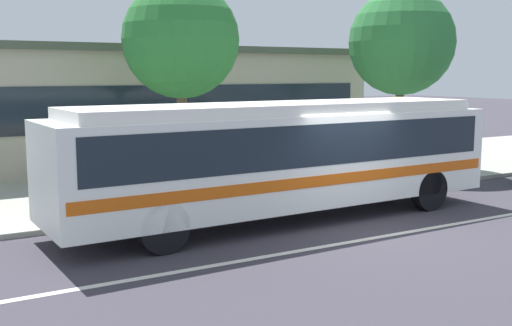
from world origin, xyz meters
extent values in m
plane|color=#39353F|center=(0.00, 0.00, 0.00)|extent=(120.00, 120.00, 0.00)
cube|color=#9B9E90|center=(0.00, 6.86, 0.06)|extent=(60.00, 8.00, 0.12)
cube|color=silver|center=(0.00, -0.80, 0.00)|extent=(56.00, 0.16, 0.01)
cube|color=white|center=(-1.02, 1.51, 1.44)|extent=(10.75, 2.70, 2.03)
cube|color=white|center=(-1.02, 1.51, 2.57)|extent=(9.89, 2.39, 0.24)
cube|color=#19232D|center=(-1.02, 1.51, 1.84)|extent=(10.11, 2.71, 0.89)
cube|color=#CD560F|center=(-1.02, 1.51, 1.07)|extent=(10.54, 2.72, 0.24)
cube|color=#19232D|center=(4.28, 1.65, 1.84)|extent=(0.18, 2.12, 0.97)
cylinder|color=black|center=(2.59, 2.67, 0.50)|extent=(1.01, 0.31, 1.00)
cylinder|color=black|center=(2.64, 0.54, 0.50)|extent=(1.01, 0.31, 1.00)
cylinder|color=black|center=(-4.47, 2.48, 0.50)|extent=(1.01, 0.31, 1.00)
cylinder|color=black|center=(-4.41, 0.35, 0.50)|extent=(1.01, 0.31, 1.00)
cylinder|color=#7D5E5C|center=(3.83, 3.72, 0.53)|extent=(0.14, 0.14, 0.81)
cylinder|color=#7D5E5C|center=(3.99, 3.74, 0.53)|extent=(0.14, 0.14, 0.81)
cylinder|color=red|center=(3.91, 3.73, 1.21)|extent=(0.38, 0.38, 0.56)
sphere|color=#C0A292|center=(3.91, 3.73, 1.61)|extent=(0.24, 0.24, 0.24)
cylinder|color=navy|center=(1.27, 3.80, 0.56)|extent=(0.14, 0.14, 0.87)
cylinder|color=navy|center=(1.25, 3.64, 0.56)|extent=(0.14, 0.14, 0.87)
cylinder|color=red|center=(1.26, 3.72, 1.32)|extent=(0.39, 0.39, 0.65)
sphere|color=#C28491|center=(1.26, 3.72, 1.75)|extent=(0.21, 0.21, 0.21)
cylinder|color=navy|center=(-3.51, 4.71, 0.55)|extent=(0.14, 0.14, 0.87)
cylinder|color=navy|center=(-3.49, 4.87, 0.55)|extent=(0.14, 0.14, 0.87)
cylinder|color=gold|center=(-3.50, 4.79, 1.30)|extent=(0.38, 0.38, 0.62)
sphere|color=tan|center=(-3.50, 4.79, 1.72)|extent=(0.22, 0.22, 0.22)
cylinder|color=gray|center=(4.36, 3.57, 1.35)|extent=(0.08, 0.08, 2.46)
cube|color=yellow|center=(4.36, 3.57, 2.38)|extent=(0.06, 0.44, 0.56)
cylinder|color=brown|center=(-1.41, 6.30, 1.62)|extent=(0.30, 0.30, 3.00)
sphere|color=#276E2F|center=(-1.41, 6.30, 4.29)|extent=(3.33, 3.33, 3.33)
cylinder|color=brown|center=(6.51, 5.80, 1.63)|extent=(0.28, 0.28, 3.02)
sphere|color=#2C7237|center=(6.51, 5.80, 4.40)|extent=(3.60, 3.60, 3.60)
cube|color=#A6A28C|center=(-1.27, 12.62, 2.02)|extent=(17.96, 6.97, 4.05)
cube|color=#19232D|center=(-1.27, 9.11, 2.23)|extent=(16.53, 0.04, 1.46)
cube|color=#414C3C|center=(-1.27, 12.62, 4.17)|extent=(18.36, 7.37, 0.24)
camera|label=1|loc=(-8.60, -10.29, 3.36)|focal=43.59mm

